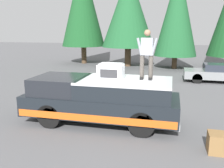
# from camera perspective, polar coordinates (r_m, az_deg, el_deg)

# --- Properties ---
(ground_plane) EXTENTS (90.00, 90.00, 0.00)m
(ground_plane) POSITION_cam_1_polar(r_m,az_deg,el_deg) (9.21, 2.21, -8.85)
(ground_plane) COLOR #565659
(pickup_truck) EXTENTS (2.01, 5.54, 1.65)m
(pickup_truck) POSITION_cam_1_polar(r_m,az_deg,el_deg) (8.97, -2.58, -3.56)
(pickup_truck) COLOR black
(pickup_truck) RESTS_ON ground
(compressor_unit) EXTENTS (0.65, 0.84, 0.56)m
(compressor_unit) POSITION_cam_1_polar(r_m,az_deg,el_deg) (8.53, -0.24, 2.86)
(compressor_unit) COLOR silver
(compressor_unit) RESTS_ON pickup_truck
(person_on_truck_bed) EXTENTS (0.29, 0.72, 1.69)m
(person_on_truck_bed) POSITION_cam_1_polar(r_m,az_deg,el_deg) (8.56, 7.98, 7.00)
(person_on_truck_bed) COLOR #423D38
(person_on_truck_bed) RESTS_ON pickup_truck
(parked_car_grey) EXTENTS (1.64, 4.10, 1.16)m
(parked_car_grey) POSITION_cam_1_polar(r_m,az_deg,el_deg) (17.21, 23.09, 2.33)
(parked_car_grey) COLOR gray
(parked_car_grey) RESTS_ON ground
(wooden_crate) EXTENTS (0.56, 0.56, 0.56)m
(wooden_crate) POSITION_cam_1_polar(r_m,az_deg,el_deg) (7.65, 23.21, -12.34)
(wooden_crate) COLOR olive
(wooden_crate) RESTS_ON ground
(conifer_center_left) EXTENTS (3.49, 3.49, 8.26)m
(conifer_center_left) POSITION_cam_1_polar(r_m,az_deg,el_deg) (21.66, 14.72, 15.76)
(conifer_center_left) COLOR #4C3826
(conifer_center_left) RESTS_ON ground
(conifer_center_right) EXTENTS (4.61, 4.61, 8.19)m
(conifer_center_right) POSITION_cam_1_polar(r_m,az_deg,el_deg) (22.45, 3.80, 16.72)
(conifer_center_right) COLOR #4C3826
(conifer_center_right) RESTS_ON ground
(conifer_right) EXTENTS (4.07, 4.07, 9.60)m
(conifer_right) POSITION_cam_1_polar(r_m,az_deg,el_deg) (24.48, -6.74, 17.93)
(conifer_right) COLOR #4C3826
(conifer_right) RESTS_ON ground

